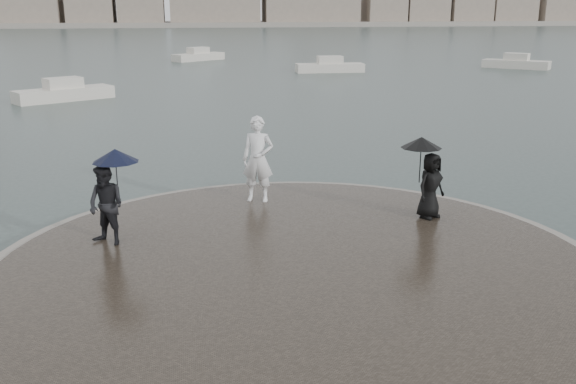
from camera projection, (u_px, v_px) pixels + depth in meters
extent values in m
plane|color=#2B3835|center=(339.00, 376.00, 9.44)|extent=(400.00, 400.00, 0.00)
cylinder|color=gray|center=(298.00, 272.00, 12.72)|extent=(12.50, 12.50, 0.32)
cylinder|color=#2D261E|center=(298.00, 271.00, 12.71)|extent=(11.90, 11.90, 0.36)
imported|color=white|center=(258.00, 159.00, 16.41)|extent=(0.93, 0.75, 2.21)
imported|color=black|center=(106.00, 205.00, 13.45)|extent=(1.06, 1.01, 1.72)
cylinder|color=black|center=(117.00, 181.00, 13.45)|extent=(0.02, 0.02, 0.90)
cone|color=black|center=(115.00, 155.00, 13.29)|extent=(0.97, 0.97, 0.28)
imported|color=black|center=(430.00, 186.00, 15.18)|extent=(0.92, 0.81, 1.58)
cylinder|color=black|center=(420.00, 164.00, 15.10)|extent=(0.02, 0.02, 0.90)
cone|color=black|center=(421.00, 142.00, 14.95)|extent=(0.97, 0.97, 0.26)
cube|color=gray|center=(191.00, 24.00, 163.80)|extent=(260.00, 20.00, 1.20)
cube|color=gray|center=(35.00, 2.00, 153.87)|extent=(12.00, 10.00, 12.00)
cube|color=gray|center=(91.00, 6.00, 156.11)|extent=(11.00, 10.00, 10.00)
cube|color=gray|center=(141.00, 4.00, 157.78)|extent=(11.00, 10.00, 11.00)
cube|color=gray|center=(190.00, 8.00, 159.87)|extent=(10.00, 10.00, 9.00)
cube|color=gray|center=(234.00, 2.00, 161.10)|extent=(12.00, 10.00, 12.00)
cube|color=gray|center=(285.00, 6.00, 163.34)|extent=(11.00, 10.00, 10.00)
cube|color=gray|center=(331.00, 0.00, 164.73)|extent=(13.00, 10.00, 13.00)
cube|color=gray|center=(384.00, 8.00, 167.40)|extent=(10.00, 10.00, 9.00)
cube|color=gray|center=(424.00, 4.00, 168.78)|extent=(11.00, 10.00, 11.00)
cube|color=gray|center=(467.00, 6.00, 170.73)|extent=(11.00, 10.00, 10.00)
cube|color=gray|center=(509.00, 2.00, 172.25)|extent=(12.00, 10.00, 12.00)
cube|color=gray|center=(553.00, 8.00, 174.63)|extent=(10.00, 10.00, 9.00)
cube|color=beige|center=(330.00, 69.00, 52.20)|extent=(5.51, 1.64, 0.90)
cube|color=beige|center=(330.00, 62.00, 52.03)|extent=(2.01, 1.21, 0.90)
cube|color=beige|center=(198.00, 58.00, 63.22)|extent=(5.33, 4.63, 0.90)
cube|color=beige|center=(198.00, 52.00, 63.05)|extent=(2.32, 2.17, 0.90)
cube|color=beige|center=(64.00, 96.00, 36.73)|extent=(5.52, 4.25, 0.90)
cube|color=beige|center=(63.00, 86.00, 36.56)|extent=(2.33, 2.07, 0.90)
cube|color=beige|center=(516.00, 65.00, 55.37)|extent=(5.22, 4.79, 0.90)
cube|color=beige|center=(517.00, 58.00, 55.20)|extent=(2.30, 2.21, 0.90)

